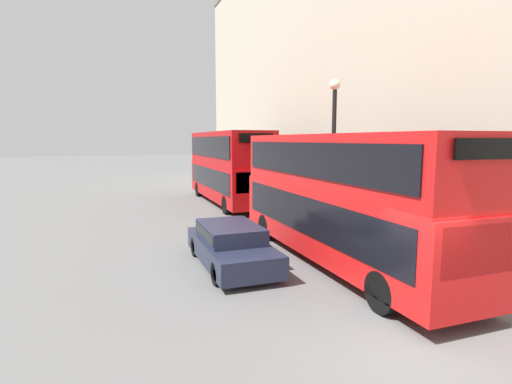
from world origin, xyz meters
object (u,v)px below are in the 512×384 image
Objects in this scene: car_dark_sedan at (231,244)px; pedestrian at (296,196)px; bus_leading at (341,193)px; bus_second_in_queue at (228,164)px.

pedestrian reaches higher than car_dark_sedan.
bus_leading reaches higher than car_dark_sedan.
bus_leading is 3.86m from car_dark_sedan.
bus_second_in_queue is at bearing 90.00° from bus_leading.
bus_second_in_queue reaches higher than car_dark_sedan.
pedestrian is at bearing -49.43° from bus_second_in_queue.
pedestrian is (3.00, 9.57, -1.53)m from bus_leading.
car_dark_sedan is at bearing -126.43° from pedestrian.
bus_second_in_queue reaches higher than bus_leading.
bus_second_in_queue is at bearing 74.39° from car_dark_sedan.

